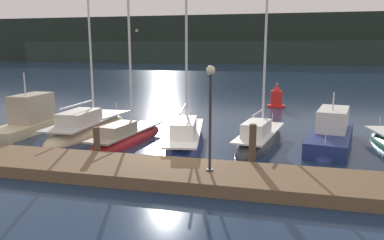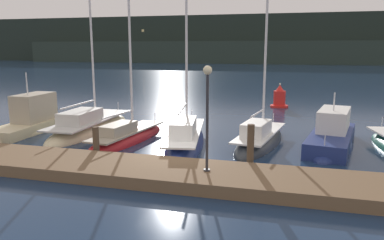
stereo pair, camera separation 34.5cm
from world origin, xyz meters
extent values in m
plane|color=#192D4C|center=(0.00, 0.00, 0.00)|extent=(400.00, 400.00, 0.00)
cube|color=brown|center=(0.00, -1.91, 0.23)|extent=(29.05, 2.80, 0.45)
cylinder|color=#4C3D2D|center=(-3.37, -0.26, 0.72)|extent=(0.28, 0.28, 1.43)
cylinder|color=#4C3D2D|center=(3.37, -0.26, 0.95)|extent=(0.28, 0.28, 1.90)
ellipsoid|color=beige|center=(-9.81, 3.55, 0.00)|extent=(2.09, 6.02, 1.10)
cube|color=beige|center=(-9.81, 3.55, 0.28)|extent=(1.92, 5.41, 0.56)
cube|color=#A39984|center=(-9.82, 4.15, 1.35)|extent=(1.39, 2.66, 1.59)
cube|color=black|center=(-9.85, 5.34, 1.59)|extent=(1.19, 0.32, 0.71)
cylinder|color=silver|center=(-9.82, 3.67, 2.79)|extent=(0.07, 0.07, 1.28)
ellipsoid|color=beige|center=(-6.53, 4.71, 0.00)|extent=(2.45, 8.35, 1.34)
cube|color=silver|center=(-6.53, 4.71, 0.66)|extent=(2.06, 7.01, 0.08)
cube|color=silver|center=(-6.52, 3.71, 1.03)|extent=(1.46, 2.68, 0.66)
cylinder|color=silver|center=(-6.53, 5.38, 5.64)|extent=(0.12, 0.12, 9.95)
cylinder|color=silver|center=(-6.52, 3.61, 1.74)|extent=(0.11, 3.54, 0.09)
cylinder|color=silver|center=(-6.55, 8.55, 0.91)|extent=(0.04, 0.04, 0.50)
ellipsoid|color=red|center=(-3.37, 3.00, 0.00)|extent=(2.52, 6.81, 1.28)
cube|color=#A39984|center=(-3.37, 3.00, 0.54)|extent=(2.12, 5.72, 0.08)
cube|color=#A39984|center=(-3.48, 2.21, 0.83)|extent=(1.26, 2.24, 0.51)
cylinder|color=silver|center=(-3.30, 3.53, 4.71)|extent=(0.12, 0.12, 8.33)
cylinder|color=silver|center=(-3.48, 2.22, 1.55)|extent=(0.45, 2.62, 0.09)
cylinder|color=silver|center=(-2.95, 6.03, 0.79)|extent=(0.04, 0.04, 0.50)
ellipsoid|color=navy|center=(-0.22, 3.04, 0.00)|extent=(3.08, 7.93, 1.41)
cube|color=silver|center=(-0.22, 3.04, 0.68)|extent=(2.59, 6.66, 0.08)
cube|color=silver|center=(-0.06, 2.13, 1.09)|extent=(1.48, 2.62, 0.74)
cylinder|color=silver|center=(-0.33, 3.65, 5.06)|extent=(0.12, 0.12, 8.76)
cylinder|color=silver|center=(-0.03, 1.95, 2.06)|extent=(0.68, 3.41, 0.09)
cylinder|color=silver|center=(-0.83, 6.55, 0.93)|extent=(0.04, 0.04, 0.50)
ellipsoid|color=#2D3338|center=(3.39, 4.13, 0.00)|extent=(2.84, 6.73, 1.39)
cube|color=silver|center=(3.39, 4.13, 0.60)|extent=(2.38, 5.65, 0.08)
cube|color=silver|center=(3.26, 3.36, 0.97)|extent=(1.39, 2.24, 0.65)
cylinder|color=silver|center=(3.48, 4.64, 5.10)|extent=(0.12, 0.12, 9.00)
cylinder|color=silver|center=(3.29, 3.50, 1.70)|extent=(0.48, 2.30, 0.09)
cylinder|color=silver|center=(3.90, 7.09, 0.85)|extent=(0.04, 0.04, 0.50)
ellipsoid|color=navy|center=(6.83, 4.50, 0.00)|extent=(3.24, 6.80, 1.29)
cube|color=navy|center=(6.83, 4.50, 0.36)|extent=(2.96, 6.12, 0.73)
cube|color=silver|center=(6.96, 5.14, 1.26)|extent=(1.89, 3.08, 1.06)
cube|color=black|center=(7.22, 6.42, 1.42)|extent=(1.22, 0.46, 0.48)
cylinder|color=silver|center=(6.86, 4.63, 2.24)|extent=(0.07, 0.07, 0.89)
cylinder|color=silver|center=(6.29, 1.81, 1.03)|extent=(0.04, 0.04, 0.60)
cylinder|color=silver|center=(9.68, 7.39, 0.86)|extent=(0.04, 0.04, 0.50)
cylinder|color=red|center=(3.93, 16.63, 0.08)|extent=(1.45, 1.45, 0.16)
cylinder|color=red|center=(3.93, 16.63, 0.75)|extent=(0.96, 0.96, 1.18)
cone|color=red|center=(3.93, 16.63, 1.59)|extent=(0.67, 0.67, 0.50)
sphere|color=#F9EAB7|center=(3.93, 16.63, 1.89)|extent=(0.16, 0.16, 0.16)
cylinder|color=#2D2D33|center=(1.99, -1.92, 0.48)|extent=(0.24, 0.24, 0.06)
cylinder|color=#2D2D33|center=(1.99, -1.92, 2.22)|extent=(0.10, 0.10, 3.42)
sphere|color=#F9EAB7|center=(1.99, -1.92, 4.07)|extent=(0.32, 0.32, 0.32)
cube|color=#1E2823|center=(0.00, 109.90, 7.31)|extent=(240.00, 16.00, 14.63)
cube|color=#26332C|center=(-7.56, 99.90, 3.28)|extent=(144.00, 10.00, 6.57)
cube|color=#F4DB8C|center=(-42.52, 101.85, 1.78)|extent=(0.80, 0.10, 0.80)
cube|color=#F4DB8C|center=(29.09, 101.85, 2.94)|extent=(0.80, 0.10, 0.80)
cube|color=#F4DB8C|center=(-42.55, 101.85, 10.08)|extent=(0.80, 0.10, 0.80)
cube|color=#F4DB8C|center=(-34.74, 101.85, 5.32)|extent=(0.80, 0.10, 0.80)
camera|label=1|loc=(4.44, -14.64, 4.85)|focal=35.00mm
camera|label=2|loc=(4.77, -14.55, 4.85)|focal=35.00mm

